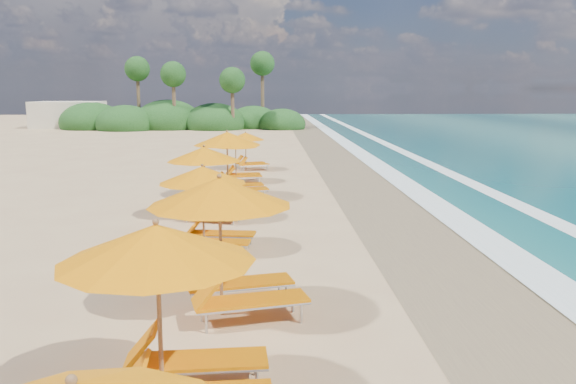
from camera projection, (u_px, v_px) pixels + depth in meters
ground at (288, 232)px, 17.39m from camera, size 160.00×160.00×0.00m
wet_sand at (422, 231)px, 17.53m from camera, size 4.00×160.00×0.01m
surf_foam at (511, 229)px, 17.62m from camera, size 4.00×160.00×0.01m
station_1 at (175, 304)px, 7.60m from camera, size 2.87×2.68×2.57m
station_2 at (232, 236)px, 10.83m from camera, size 3.28×3.17×2.67m
station_3 at (210, 202)px, 15.18m from camera, size 2.66×2.52×2.29m
station_4 at (210, 178)px, 18.89m from camera, size 3.00×2.91×2.41m
station_5 at (233, 160)px, 22.57m from camera, size 3.16×3.02×2.63m
station_6 at (239, 157)px, 26.49m from camera, size 2.35×2.22×2.03m
station_7 at (249, 148)px, 30.52m from camera, size 2.54×2.48×2.00m
treeline at (177, 119)px, 61.65m from camera, size 25.80×8.80×9.74m
beach_building at (69, 115)px, 63.59m from camera, size 7.00×5.00×2.80m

